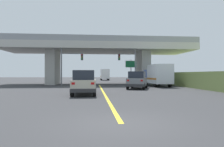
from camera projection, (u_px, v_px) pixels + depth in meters
ground at (99, 84)px, 34.59m from camera, size 160.00×160.00×0.00m
overpass_bridge at (99, 53)px, 34.61m from camera, size 31.35×9.38×7.59m
lane_divider_stripe at (103, 92)px, 19.36m from camera, size 0.20×25.04×0.01m
suv_lead at (84, 83)px, 16.76m from camera, size 1.93×4.50×2.02m
suv_crossing at (137, 80)px, 23.56m from camera, size 3.36×4.78×2.02m
box_truck at (158, 75)px, 28.11m from camera, size 2.33×6.44×3.01m
traffic_signal_nearside at (130, 63)px, 31.04m from camera, size 2.78×0.36×5.65m
traffic_signal_farside at (69, 62)px, 29.25m from camera, size 3.21×0.36×5.47m
highway_sign at (131, 66)px, 32.88m from camera, size 1.85×0.17×4.08m
semi_truck_distant at (105, 74)px, 57.31m from camera, size 2.33×6.72×3.09m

